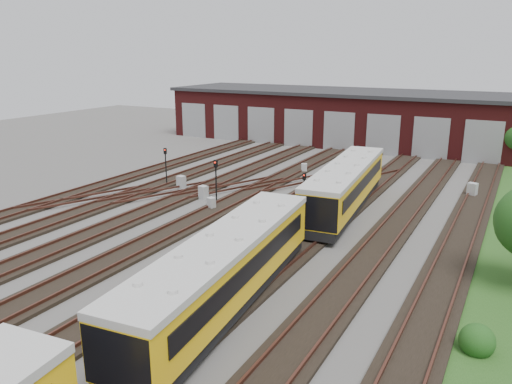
% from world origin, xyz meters
% --- Properties ---
extents(ground, '(120.00, 120.00, 0.00)m').
position_xyz_m(ground, '(0.00, 0.00, 0.00)').
color(ground, '#4B4946').
rests_on(ground, ground).
extents(track_network, '(30.40, 70.00, 0.33)m').
position_xyz_m(track_network, '(-0.17, 0.59, 0.11)').
color(track_network, black).
rests_on(track_network, ground).
extents(maintenance_shed, '(51.00, 12.50, 6.35)m').
position_xyz_m(maintenance_shed, '(-0.01, 39.97, 3.20)').
color(maintenance_shed, '#531415').
rests_on(maintenance_shed, ground).
extents(metro_train, '(4.04, 46.81, 3.02)m').
position_xyz_m(metro_train, '(6.00, -3.17, 1.88)').
color(metro_train, black).
rests_on(metro_train, ground).
extents(signal_mast_0, '(0.28, 0.26, 3.22)m').
position_xyz_m(signal_mast_0, '(-3.20, 10.32, 2.07)').
color(signal_mast_0, black).
rests_on(signal_mast_0, ground).
extents(signal_mast_1, '(0.28, 0.27, 3.22)m').
position_xyz_m(signal_mast_1, '(-9.47, 12.30, 2.05)').
color(signal_mast_1, black).
rests_on(signal_mast_1, ground).
extents(signal_mast_2, '(0.27, 0.25, 3.29)m').
position_xyz_m(signal_mast_2, '(4.43, 20.65, 2.09)').
color(signal_mast_2, black).
rests_on(signal_mast_2, ground).
extents(signal_mast_3, '(0.25, 0.23, 3.02)m').
position_xyz_m(signal_mast_3, '(3.83, 10.47, 1.92)').
color(signal_mast_3, black).
rests_on(signal_mast_3, ground).
extents(relay_cabinet_0, '(0.74, 0.65, 1.08)m').
position_xyz_m(relay_cabinet_0, '(-7.81, 12.13, 0.54)').
color(relay_cabinet_0, '#B5B8BA').
rests_on(relay_cabinet_0, ground).
extents(relay_cabinet_1, '(0.66, 0.61, 0.89)m').
position_xyz_m(relay_cabinet_1, '(-2.50, 8.56, 0.45)').
color(relay_cabinet_1, '#B5B8BA').
rests_on(relay_cabinet_1, ground).
extents(relay_cabinet_2, '(0.73, 0.65, 1.05)m').
position_xyz_m(relay_cabinet_2, '(-4.47, 10.46, 0.53)').
color(relay_cabinet_2, '#B5B8BA').
rests_on(relay_cabinet_2, ground).
extents(relay_cabinet_3, '(0.65, 0.60, 0.87)m').
position_xyz_m(relay_cabinet_3, '(-1.12, 22.13, 0.44)').
color(relay_cabinet_3, '#B5B8BA').
rests_on(relay_cabinet_3, ground).
extents(relay_cabinet_4, '(0.80, 0.73, 1.11)m').
position_xyz_m(relay_cabinet_4, '(13.53, 21.01, 0.55)').
color(relay_cabinet_4, '#B5B8BA').
rests_on(relay_cabinet_4, ground).
extents(bush_0, '(1.33, 1.33, 1.33)m').
position_xyz_m(bush_0, '(16.00, -1.40, 0.66)').
color(bush_0, '#1F4814').
rests_on(bush_0, ground).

